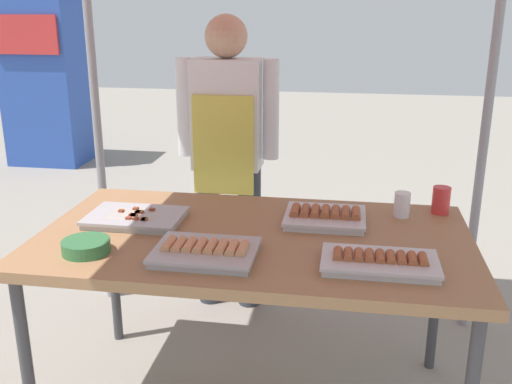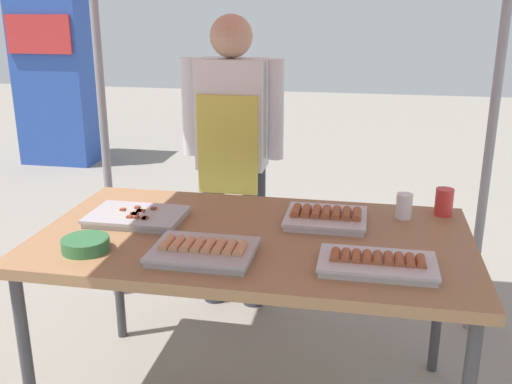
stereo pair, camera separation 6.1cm
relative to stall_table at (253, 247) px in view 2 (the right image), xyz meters
name	(u,v)px [view 2 (the right image)]	position (x,y,z in m)	size (l,w,h in m)	color
stall_table	(253,247)	(0.00, 0.00, 0.00)	(1.60, 0.90, 0.75)	#9E724C
tray_grilled_sausages	(326,217)	(0.25, 0.18, 0.07)	(0.31, 0.27, 0.06)	silver
tray_meat_skewers	(137,217)	(-0.48, 0.06, 0.07)	(0.37, 0.26, 0.04)	#ADADB2
tray_pork_links	(203,251)	(-0.13, -0.23, 0.07)	(0.35, 0.27, 0.05)	#ADADB2
tray_spring_rolls	(377,263)	(0.45, -0.22, 0.07)	(0.38, 0.22, 0.05)	silver
condiment_bowl	(86,244)	(-0.54, -0.26, 0.08)	(0.17, 0.17, 0.05)	#33723F
drink_cup_near_edge	(444,202)	(0.71, 0.36, 0.11)	(0.07, 0.07, 0.11)	red
drink_cup_by_wok	(404,206)	(0.55, 0.29, 0.10)	(0.06, 0.06, 0.10)	white
vendor_woman	(232,143)	(-0.28, 0.84, 0.20)	(0.52, 0.22, 1.52)	#333842
neighbor_stall_left	(58,82)	(-2.71, 3.50, 0.12)	(0.73, 0.55, 1.62)	#2D51B2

